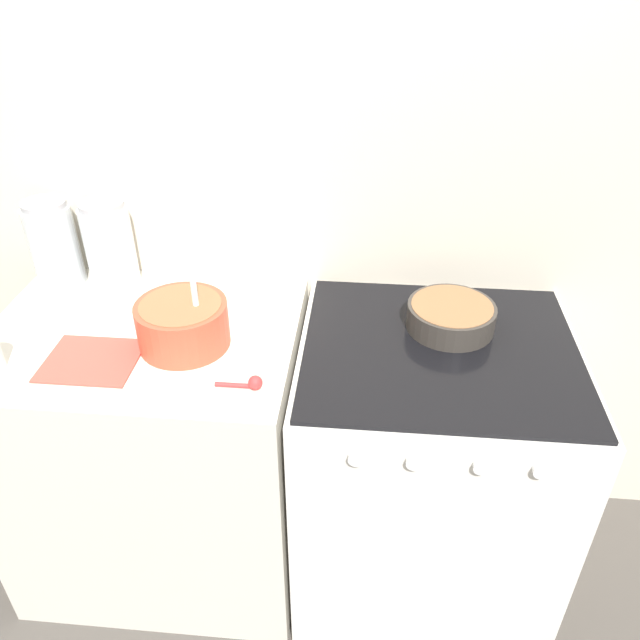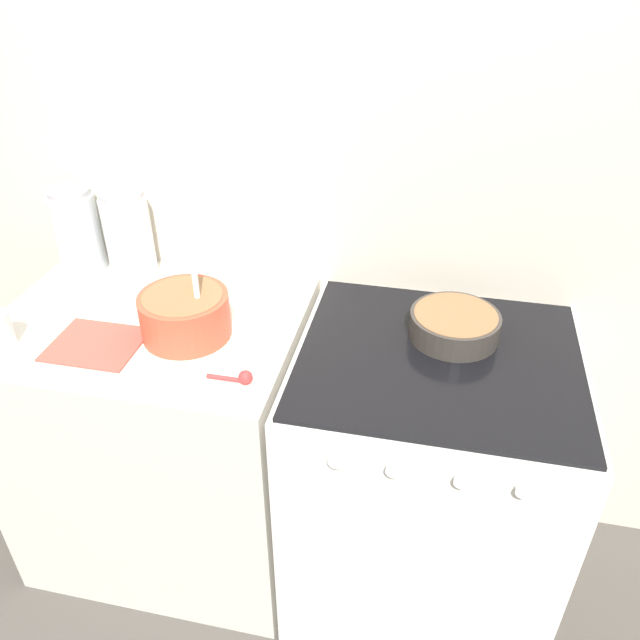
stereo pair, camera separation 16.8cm
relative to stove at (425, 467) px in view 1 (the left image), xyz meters
The scene contains 9 objects.
wall_back 0.92m from the stove, 137.42° to the left, with size 4.73×0.05×2.40m.
countertop_cabinet 0.83m from the stove, behind, with size 0.86×0.67×0.91m.
stove is the anchor object (origin of this frame).
mixing_bowl 0.86m from the stove, behind, with size 0.24×0.24×0.30m.
baking_pan 0.50m from the stove, 73.07° to the left, with size 0.24×0.24×0.07m.
storage_jar_left 1.31m from the stove, 168.01° to the left, with size 0.14×0.14×0.27m.
storage_jar_middle 1.16m from the stove, 165.96° to the left, with size 0.14×0.14×0.27m.
recipe_page 1.02m from the stove, behind, with size 0.24×0.20×0.01m.
measuring_spoon 0.70m from the stove, 155.80° to the right, with size 0.12×0.04×0.04m.
Camera 1 is at (0.19, -1.03, 1.89)m, focal length 35.00 mm.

